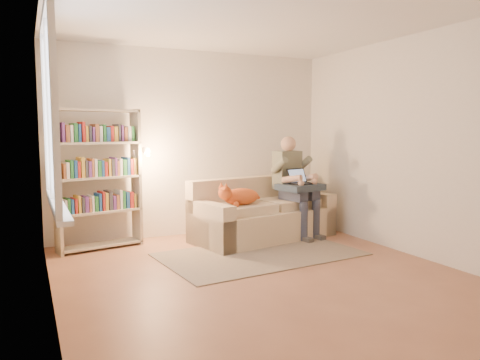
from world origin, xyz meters
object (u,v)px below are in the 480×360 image
cat (239,196)px  laptop (299,180)px  person (294,180)px  sofa (262,217)px  bookshelf (99,172)px

cat → laptop: 0.94m
person → sofa: bearing=161.5°
sofa → laptop: size_ratio=5.85×
sofa → laptop: bearing=-32.1°
cat → laptop: laptop is taller
person → cat: bearing=178.5°
person → cat: (-0.91, -0.17, -0.15)m
person → bookshelf: size_ratio=0.80×
sofa → cat: bearing=-165.3°
person → cat: size_ratio=1.97×
person → laptop: person is taller
sofa → cat: (-0.44, -0.22, 0.34)m
cat → laptop: (0.92, 0.05, 0.16)m
laptop → bookshelf: 2.64m
cat → bookshelf: (-1.66, 0.57, 0.33)m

